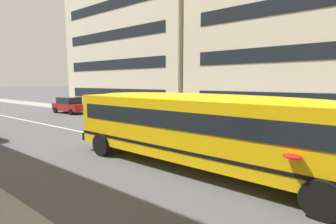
{
  "coord_description": "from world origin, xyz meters",
  "views": [
    {
      "loc": [
        6.39,
        -8.81,
        3.16
      ],
      "look_at": [
        0.44,
        -0.65,
        1.9
      ],
      "focal_mm": 25.32,
      "sensor_mm": 36.0,
      "label": 1
    }
  ],
  "objects": [
    {
      "name": "sidewalk_far",
      "position": [
        0.0,
        7.81,
        0.01
      ],
      "size": [
        120.0,
        3.0,
        0.01
      ],
      "primitive_type": "cube",
      "color": "gray",
      "rests_on": "ground_plane"
    },
    {
      "name": "apartment_block_far_left",
      "position": [
        -14.57,
        13.99,
        8.25
      ],
      "size": [
        17.79,
        9.42,
        16.5
      ],
      "color": "beige",
      "rests_on": "ground_plane"
    },
    {
      "name": "school_bus",
      "position": [
        2.46,
        -1.3,
        1.64
      ],
      "size": [
        12.41,
        3.06,
        2.77
      ],
      "rotation": [
        0.0,
        0.0,
        -0.02
      ],
      "color": "yellow",
      "rests_on": "ground_plane"
    },
    {
      "name": "apartment_block_far_centre",
      "position": [
        5.49,
        15.61,
        6.65
      ],
      "size": [
        21.26,
        12.66,
        13.3
      ],
      "color": "beige",
      "rests_on": "ground_plane"
    },
    {
      "name": "lane_centreline",
      "position": [
        0.0,
        0.0,
        0.0
      ],
      "size": [
        110.0,
        0.16,
        0.01
      ],
      "primitive_type": "cube",
      "color": "silver",
      "rests_on": "ground_plane"
    },
    {
      "name": "parked_car_red_beside_sign",
      "position": [
        -16.17,
        4.9,
        0.84
      ],
      "size": [
        3.97,
        2.02,
        1.64
      ],
      "rotation": [
        0.0,
        0.0,
        0.04
      ],
      "color": "maroon",
      "rests_on": "ground_plane"
    },
    {
      "name": "parked_car_silver_far_corner",
      "position": [
        -7.05,
        5.12,
        0.84
      ],
      "size": [
        3.96,
        1.99,
        1.64
      ],
      "rotation": [
        0.0,
        0.0,
        0.04
      ],
      "color": "#B7BABF",
      "rests_on": "ground_plane"
    },
    {
      "name": "ground_plane",
      "position": [
        0.0,
        0.0,
        0.0
      ],
      "size": [
        400.0,
        400.0,
        0.0
      ],
      "primitive_type": "plane",
      "color": "#4C4C4F"
    }
  ]
}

